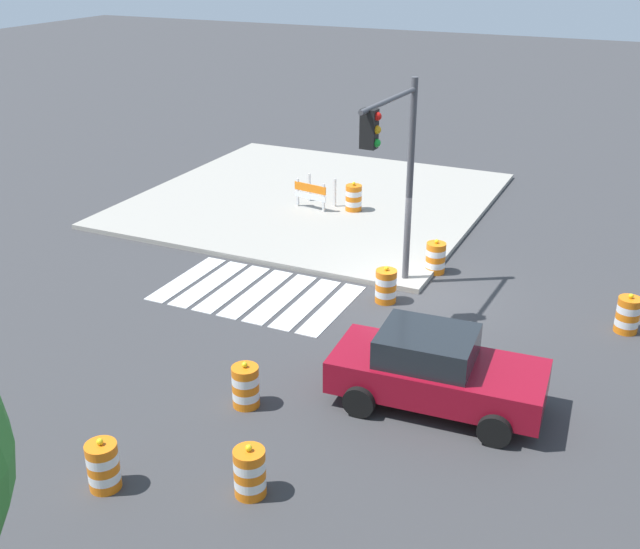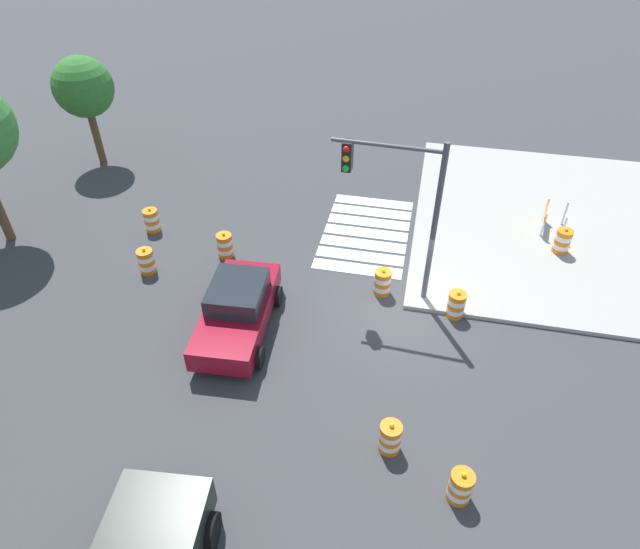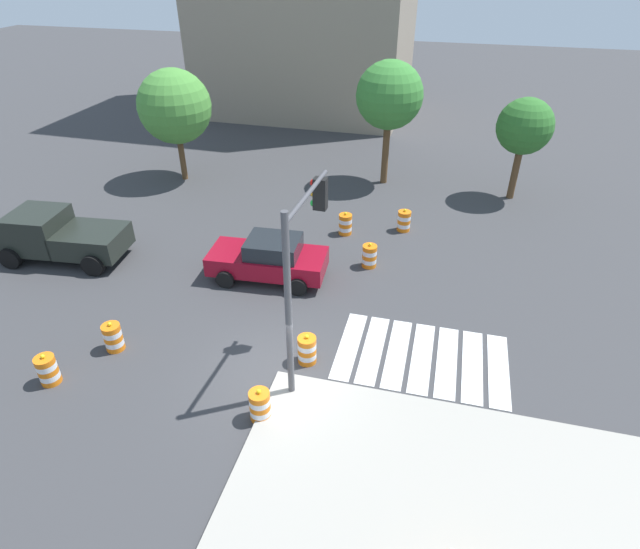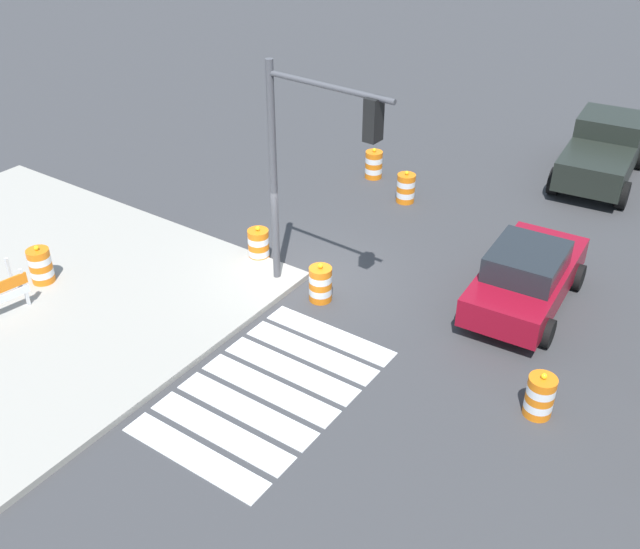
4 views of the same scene
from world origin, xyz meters
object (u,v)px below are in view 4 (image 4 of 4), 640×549
Objects in this scene: pickup_truck at (604,149)px; traffic_barrel_far_curb at (406,188)px; traffic_barrel_median_far at (320,284)px; traffic_light_pole at (312,147)px; sports_car at (526,276)px; traffic_barrel_on_sidewalk at (41,266)px; traffic_barrel_median_near at (259,245)px; traffic_barrel_opposite_curb at (540,396)px; traffic_barrel_lane_center at (374,164)px.

traffic_barrel_far_curb is at bearing -39.62° from pickup_truck.
traffic_barrel_median_far is 0.19× the size of traffic_light_pole.
traffic_barrel_far_curb is (-5.92, -0.91, 0.00)m from traffic_barrel_median_far.
pickup_truck is 5.21× the size of traffic_barrel_far_curb.
sports_car is 11.87m from traffic_barrel_on_sidewalk.
traffic_barrel_median_near and traffic_barrel_median_far have the same top height.
traffic_barrel_opposite_curb is at bearing 25.66° from sports_car.
traffic_barrel_median_near is 2.49m from traffic_barrel_median_far.
traffic_light_pole is at bearing -98.49° from traffic_barrel_opposite_curb.
traffic_barrel_opposite_curb is at bearing 11.04° from pickup_truck.
traffic_barrel_median_far is 1.00× the size of traffic_barrel_lane_center.
traffic_barrel_opposite_curb is (3.48, 1.67, -0.36)m from sports_car.
traffic_barrel_far_curb is 1.00× the size of traffic_barrel_opposite_curb.
sports_car is at bearing 122.07° from traffic_barrel_median_far.
traffic_barrel_median_far is at bearing 20.96° from traffic_barrel_lane_center.
traffic_barrel_lane_center is at bearing -160.78° from traffic_light_pole.
traffic_barrel_lane_center is (4.30, -6.10, -0.52)m from pickup_truck.
pickup_truck is at bearing 140.38° from traffic_barrel_far_curb.
traffic_barrel_lane_center is at bearing -119.41° from traffic_barrel_far_curb.
traffic_barrel_lane_center and traffic_barrel_opposite_curb have the same top height.
pickup_truck is 5.21× the size of traffic_barrel_on_sidewalk.
traffic_barrel_median_far and traffic_barrel_far_curb have the same top height.
sports_car is at bearing 120.68° from traffic_barrel_on_sidewalk.
traffic_barrel_opposite_curb is (0.88, 5.81, 0.00)m from traffic_barrel_median_far.
traffic_light_pole reaches higher than traffic_barrel_median_far.
pickup_truck is at bearing 125.18° from traffic_barrel_lane_center.
traffic_light_pole reaches higher than pickup_truck.
traffic_barrel_lane_center is at bearing -54.82° from pickup_truck.
traffic_barrel_far_curb is 1.00× the size of traffic_barrel_on_sidewalk.
pickup_truck is 7.48m from traffic_barrel_lane_center.
traffic_barrel_median_near and traffic_barrel_lane_center have the same top height.
sports_car is 4.32× the size of traffic_barrel_median_near.
traffic_barrel_median_near is 1.00× the size of traffic_barrel_far_curb.
traffic_barrel_far_curb is 1.00× the size of traffic_barrel_lane_center.
traffic_barrel_lane_center is 8.06m from traffic_light_pole.
traffic_barrel_far_curb is at bearing -123.33° from sports_car.
sports_car reaches higher than traffic_barrel_median_near.
traffic_barrel_median_near is 4.12m from traffic_light_pole.
traffic_light_pole is (-3.48, 5.82, 3.31)m from traffic_barrel_on_sidewalk.
traffic_barrel_opposite_curb is 7.03m from traffic_light_pole.
traffic_barrel_opposite_curb is (12.08, 2.36, -0.52)m from pickup_truck.
traffic_barrel_lane_center is at bearing -159.04° from traffic_barrel_median_far.
traffic_barrel_median_far is 1.00× the size of traffic_barrel_on_sidewalk.
traffic_barrel_median_far is (11.19, -3.46, -0.52)m from pickup_truck.
traffic_light_pole is (-0.02, -0.25, 3.46)m from traffic_barrel_median_far.
traffic_light_pole reaches higher than traffic_barrel_lane_center.
traffic_barrel_lane_center is at bearing -177.90° from traffic_barrel_median_near.
traffic_barrel_on_sidewalk reaches higher than traffic_barrel_lane_center.
traffic_barrel_median_far is 5.99m from traffic_barrel_far_curb.
pickup_truck is 12.11m from traffic_barrel_median_near.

